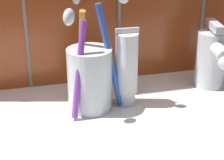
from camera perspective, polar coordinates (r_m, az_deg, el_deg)
sink_counter at (r=51.66cm, az=4.90°, el=-8.79°), size 61.66×38.14×2.00cm
toothbrush_cup at (r=54.84cm, az=-3.39°, el=0.67°), size 10.26×11.21×18.09cm
toothpaste_tube at (r=55.91cm, az=2.59°, el=1.89°), size 3.50×3.33×12.06cm
sink_faucet at (r=64.00cm, az=15.02°, el=3.34°), size 5.12×10.52×11.08cm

